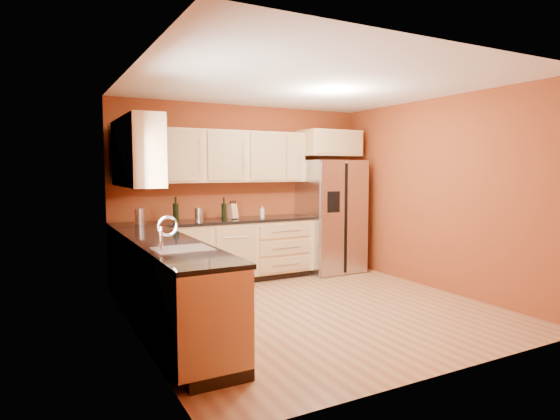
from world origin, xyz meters
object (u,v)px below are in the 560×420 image
at_px(canister_left, 140,216).
at_px(knife_block, 233,211).
at_px(soap_dispenser, 262,212).
at_px(refrigerator, 330,216).
at_px(wine_bottle_a, 224,208).

height_order(canister_left, knife_block, knife_block).
height_order(knife_block, soap_dispenser, knife_block).
xyz_separation_m(refrigerator, knife_block, (-1.65, 0.08, 0.14)).
distance_m(refrigerator, wine_bottle_a, 1.81).
bearing_deg(wine_bottle_a, refrigerator, -1.98).
distance_m(wine_bottle_a, soap_dispenser, 0.60).
bearing_deg(knife_block, wine_bottle_a, 168.80).
relative_size(refrigerator, canister_left, 8.74).
distance_m(wine_bottle_a, knife_block, 0.16).
xyz_separation_m(refrigerator, soap_dispenser, (-1.21, 0.02, 0.12)).
bearing_deg(refrigerator, canister_left, 178.36).
xyz_separation_m(knife_block, soap_dispenser, (0.44, -0.07, -0.02)).
distance_m(refrigerator, knife_block, 1.66).
distance_m(refrigerator, soap_dispenser, 1.21).
relative_size(knife_block, soap_dispenser, 1.25).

